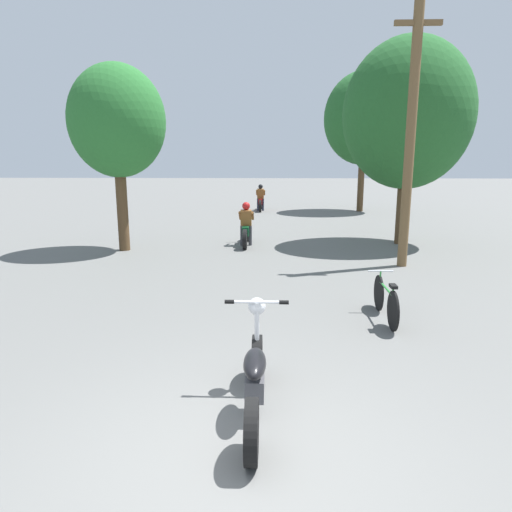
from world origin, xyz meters
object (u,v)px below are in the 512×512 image
object	(u,v)px
bicycle_parked	(386,300)
motorcycle_rider_lead	(246,229)
roadside_tree_right_far	(364,119)
motorcycle_rider_far	(261,201)
utility_pole	(411,134)
motorcycle_foreground	(255,377)
roadside_tree_left	(117,122)
roadside_tree_right_near	(408,114)

from	to	relation	value
bicycle_parked	motorcycle_rider_lead	bearing A→B (deg)	112.19
roadside_tree_right_far	motorcycle_rider_far	xyz separation A→B (m)	(-5.18, 0.09, -4.13)
roadside_tree_right_far	motorcycle_rider_lead	world-z (taller)	roadside_tree_right_far
utility_pole	motorcycle_rider_lead	size ratio (longest dim) A/B	3.14
roadside_tree_right_far	bicycle_parked	world-z (taller)	roadside_tree_right_far
roadside_tree_right_far	motorcycle_rider_far	distance (m)	6.62
roadside_tree_right_far	motorcycle_rider_lead	distance (m)	11.80
utility_pole	motorcycle_foreground	world-z (taller)	utility_pole
roadside_tree_left	bicycle_parked	bearing A→B (deg)	-42.44
utility_pole	roadside_tree_right_near	size ratio (longest dim) A/B	1.01
utility_pole	roadside_tree_right_near	distance (m)	3.35
motorcycle_rider_lead	motorcycle_foreground	bearing A→B (deg)	-86.20
utility_pole	bicycle_parked	distance (m)	5.19
motorcycle_foreground	motorcycle_rider_lead	xyz separation A→B (m)	(-0.65, 9.79, 0.09)
roadside_tree_right_far	bicycle_parked	bearing A→B (deg)	-99.05
motorcycle_rider_lead	utility_pole	bearing A→B (deg)	-33.23
roadside_tree_left	motorcycle_foreground	bearing A→B (deg)	-64.25
roadside_tree_right_near	bicycle_parked	size ratio (longest dim) A/B	3.82
roadside_tree_right_near	motorcycle_rider_lead	bearing A→B (deg)	-174.94
roadside_tree_left	bicycle_parked	distance (m)	9.28
motorcycle_rider_lead	bicycle_parked	xyz separation A→B (m)	(2.76, -6.78, -0.17)
motorcycle_rider_far	motorcycle_rider_lead	bearing A→B (deg)	-91.19
roadside_tree_right_far	motorcycle_rider_lead	bearing A→B (deg)	-119.13
motorcycle_rider_far	utility_pole	bearing A→B (deg)	-72.38
roadside_tree_right_near	motorcycle_foreground	xyz separation A→B (m)	(-4.30, -10.23, -3.60)
utility_pole	motorcycle_foreground	bearing A→B (deg)	-116.46
roadside_tree_right_near	roadside_tree_left	xyz separation A→B (m)	(-8.57, -1.38, -0.31)
roadside_tree_right_near	roadside_tree_left	size ratio (longest dim) A/B	1.18
motorcycle_foreground	motorcycle_rider_lead	bearing A→B (deg)	93.80
motorcycle_rider_far	bicycle_parked	xyz separation A→B (m)	(2.56, -16.52, -0.17)
motorcycle_rider_lead	motorcycle_rider_far	bearing A→B (deg)	88.81
utility_pole	motorcycle_rider_lead	distance (m)	5.69
bicycle_parked	roadside_tree_right_near	bearing A→B (deg)	73.13
roadside_tree_left	motorcycle_rider_lead	bearing A→B (deg)	14.62
roadside_tree_left	motorcycle_rider_far	xyz separation A→B (m)	(3.82, 10.69, -3.19)
roadside_tree_right_far	roadside_tree_left	bearing A→B (deg)	-130.33
utility_pole	roadside_tree_left	distance (m)	7.99
roadside_tree_right_near	roadside_tree_right_far	xyz separation A→B (m)	(0.43, 9.22, 0.62)
roadside_tree_right_far	utility_pole	bearing A→B (deg)	-95.62
motorcycle_foreground	bicycle_parked	xyz separation A→B (m)	(2.11, 3.01, -0.08)
motorcycle_foreground	bicycle_parked	world-z (taller)	motorcycle_foreground
roadside_tree_right_near	roadside_tree_left	distance (m)	8.69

